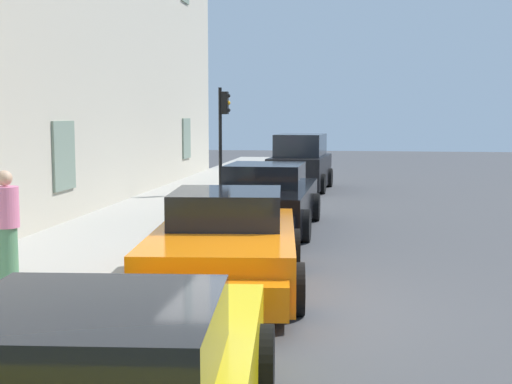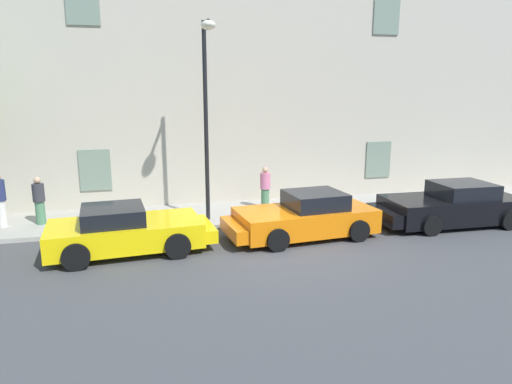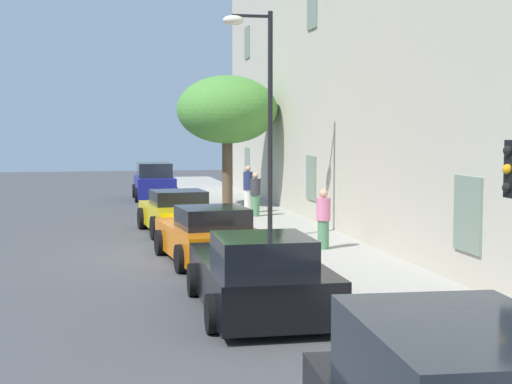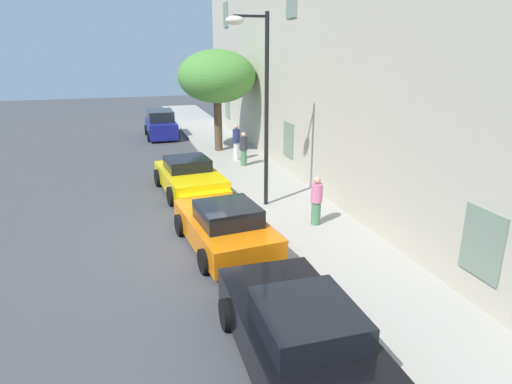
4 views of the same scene
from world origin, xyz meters
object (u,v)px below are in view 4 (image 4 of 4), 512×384
at_px(tree_near_kerb, 217,77).
at_px(street_lamp, 255,79).
at_px(sportscar_yellow_flank, 223,225).
at_px(pedestrian_bystander, 244,149).
at_px(hatchback_parked, 161,125).
at_px(pedestrian_strolling, 236,142).
at_px(sportscar_white_middle, 296,329).
at_px(pedestrian_admiring, 316,201).
at_px(sportscar_red_lead, 191,178).

distance_m(tree_near_kerb, street_lamp, 8.94).
relative_size(sportscar_yellow_flank, pedestrian_bystander, 3.02).
distance_m(hatchback_parked, street_lamp, 14.66).
bearing_deg(pedestrian_strolling, hatchback_parked, -158.97).
bearing_deg(sportscar_white_middle, hatchback_parked, -179.37).
height_order(street_lamp, pedestrian_admiring, street_lamp).
bearing_deg(pedestrian_admiring, pedestrian_bystander, -178.32).
xyz_separation_m(hatchback_parked, pedestrian_bystander, (8.65, 2.95, 0.15)).
height_order(sportscar_red_lead, street_lamp, street_lamp).
relative_size(sportscar_white_middle, pedestrian_admiring, 3.19).
height_order(pedestrian_strolling, pedestrian_bystander, pedestrian_strolling).
distance_m(sportscar_white_middle, tree_near_kerb, 17.21).
bearing_deg(pedestrian_strolling, pedestrian_bystander, 2.63).
relative_size(hatchback_parked, pedestrian_admiring, 2.43).
bearing_deg(hatchback_parked, pedestrian_bystander, 18.81).
bearing_deg(sportscar_yellow_flank, sportscar_white_middle, 1.65).
distance_m(sportscar_yellow_flank, sportscar_white_middle, 5.25).
distance_m(sportscar_white_middle, hatchback_parked, 21.88).
xyz_separation_m(sportscar_yellow_flank, sportscar_white_middle, (5.25, 0.15, 0.01)).
bearing_deg(tree_near_kerb, sportscar_red_lead, -21.60).
relative_size(tree_near_kerb, pedestrian_admiring, 3.34).
bearing_deg(pedestrian_bystander, hatchback_parked, -161.19).
height_order(sportscar_yellow_flank, sportscar_white_middle, sportscar_white_middle).
bearing_deg(hatchback_parked, sportscar_white_middle, 0.63).
bearing_deg(sportscar_red_lead, pedestrian_bystander, 134.73).
xyz_separation_m(sportscar_white_middle, pedestrian_bystander, (-13.23, 2.71, 0.33)).
xyz_separation_m(hatchback_parked, tree_near_kerb, (5.16, 2.52, 3.19)).
height_order(sportscar_yellow_flank, tree_near_kerb, tree_near_kerb).
height_order(sportscar_yellow_flank, street_lamp, street_lamp).
xyz_separation_m(sportscar_red_lead, sportscar_white_middle, (10.29, 0.27, 0.01)).
relative_size(sportscar_white_middle, tree_near_kerb, 0.96).
bearing_deg(sportscar_yellow_flank, street_lamp, 145.46).
height_order(sportscar_yellow_flank, pedestrian_strolling, pedestrian_strolling).
xyz_separation_m(sportscar_yellow_flank, pedestrian_bystander, (-7.98, 2.86, 0.33)).
xyz_separation_m(sportscar_red_lead, street_lamp, (2.46, 1.89, 3.90)).
bearing_deg(pedestrian_strolling, sportscar_red_lead, -35.69).
bearing_deg(pedestrian_admiring, sportscar_red_lead, -145.83).
bearing_deg(street_lamp, pedestrian_strolling, 171.00).
height_order(hatchback_parked, pedestrian_admiring, pedestrian_admiring).
distance_m(street_lamp, pedestrian_bystander, 6.57).
relative_size(sportscar_yellow_flank, pedestrian_admiring, 3.03).
xyz_separation_m(tree_near_kerb, pedestrian_strolling, (2.37, 0.37, -2.94)).
height_order(sportscar_red_lead, sportscar_white_middle, sportscar_white_middle).
xyz_separation_m(sportscar_white_middle, street_lamp, (-7.82, 1.62, 3.89)).
relative_size(hatchback_parked, pedestrian_strolling, 2.16).
bearing_deg(tree_near_kerb, sportscar_white_middle, -7.77).
bearing_deg(sportscar_red_lead, pedestrian_strolling, 144.31).
bearing_deg(pedestrian_strolling, sportscar_white_middle, -10.48).
bearing_deg(sportscar_red_lead, pedestrian_admiring, 34.17).
bearing_deg(street_lamp, hatchback_parked, -172.46).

